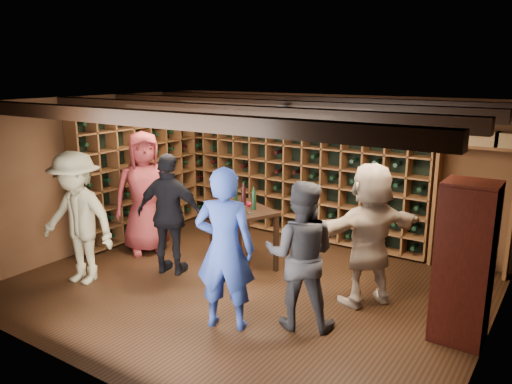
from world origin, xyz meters
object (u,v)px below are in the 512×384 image
Objects in this scene: man_blue_shirt at (225,249)px; guest_woman_black at (170,215)px; guest_red_floral at (145,193)px; guest_khaki at (77,218)px; display_cabinet at (464,266)px; man_grey_suit at (300,255)px; guest_beige at (369,234)px; tasting_table at (242,213)px.

man_blue_shirt is 1.80m from guest_woman_black.
guest_red_floral reaches higher than guest_woman_black.
display_cabinet is at bearing 6.57° from guest_khaki.
guest_red_floral is (-3.25, 0.77, 0.12)m from man_grey_suit.
guest_beige reaches higher than tasting_table.
guest_red_floral reaches higher than guest_khaki.
man_blue_shirt is at bearing 137.43° from guest_woman_black.
guest_khaki is (0.12, -1.37, -0.06)m from guest_red_floral.
man_grey_suit is 1.29× the size of tasting_table.
guest_beige is (2.73, 0.65, 0.03)m from guest_woman_black.
man_blue_shirt reaches higher than guest_beige.
guest_woman_black reaches higher than tasting_table.
guest_woman_black is 1.09m from tasting_table.
man_blue_shirt reaches higher than guest_khaki.
guest_khaki reaches higher than display_cabinet.
guest_khaki is (-2.44, -0.11, -0.02)m from man_blue_shirt.
guest_beige is (3.68, 0.21, -0.07)m from guest_red_floral.
tasting_table is (-3.26, 0.52, -0.06)m from display_cabinet.
man_grey_suit is at bearing -156.44° from display_cabinet.
man_blue_shirt is 1.86m from guest_beige.
guest_beige is (3.57, 1.58, -0.01)m from guest_khaki.
tasting_table is (1.59, 0.44, -0.19)m from guest_red_floral.
tasting_table is (1.47, 1.82, -0.13)m from guest_khaki.
man_grey_suit is 0.98× the size of guest_woman_black.
guest_beige is at bearing -50.69° from guest_red_floral.
guest_khaki is at bearing -10.60° from man_grey_suit.
guest_woman_black is (0.95, -0.44, -0.10)m from guest_red_floral.
guest_beige is at bearing 166.32° from display_cabinet.
guest_red_floral is at bearing -40.23° from guest_woman_black.
guest_red_floral reaches higher than tasting_table.
guest_khaki reaches higher than man_grey_suit.
guest_woman_black is at bearing -40.35° from guest_beige.
guest_red_floral reaches higher than display_cabinet.
tasting_table is (-0.97, 1.71, -0.15)m from man_blue_shirt.
guest_beige is at bearing -135.02° from man_grey_suit.
guest_khaki is at bearing -139.17° from guest_red_floral.
man_grey_suit is at bearing 2.08° from guest_khaki.
guest_woman_black is at bearing -174.62° from display_cabinet.
man_blue_shirt is 1.41× the size of tasting_table.
man_blue_shirt reaches higher than guest_woman_black.
guest_beige is (-1.17, 0.29, 0.05)m from display_cabinet.
man_grey_suit is at bearing 12.61° from guest_beige.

